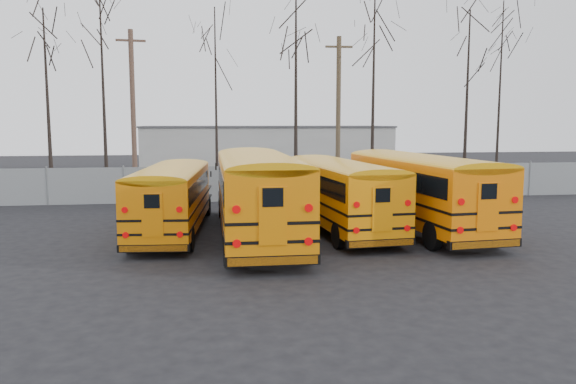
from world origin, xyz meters
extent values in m
plane|color=black|center=(0.00, 0.00, 0.00)|extent=(120.00, 120.00, 0.00)
cube|color=gray|center=(0.00, 12.00, 1.00)|extent=(40.00, 0.04, 2.00)
cube|color=#B1B1AC|center=(2.00, 32.00, 2.00)|extent=(22.00, 8.00, 4.00)
cylinder|color=black|center=(-6.16, -0.10, 0.45)|extent=(0.33, 0.92, 0.90)
cylinder|color=black|center=(-4.13, -0.27, 0.45)|extent=(0.33, 0.92, 0.90)
cylinder|color=black|center=(-5.52, 7.45, 0.45)|extent=(0.33, 0.92, 0.90)
cylinder|color=black|center=(-3.49, 7.28, 0.45)|extent=(0.33, 0.92, 0.90)
cube|color=orange|center=(-4.90, 2.74, 1.51)|extent=(2.96, 8.55, 2.12)
cube|color=orange|center=(-4.48, 7.68, 0.90)|extent=(2.15, 1.70, 0.90)
cube|color=black|center=(-4.92, 2.56, 1.98)|extent=(2.92, 7.65, 0.63)
cube|color=black|center=(-4.84, 3.50, 0.86)|extent=(3.11, 10.10, 0.08)
cube|color=black|center=(-4.84, 3.50, 1.31)|extent=(3.11, 10.10, 0.08)
cube|color=black|center=(-5.25, -1.35, 0.41)|extent=(2.32, 0.39, 0.25)
cube|color=black|center=(-4.42, 8.40, 0.41)|extent=(2.17, 0.36, 0.23)
cube|color=orange|center=(-5.26, -1.45, 1.49)|extent=(0.68, 0.09, 1.40)
cylinder|color=#B20505|center=(-6.11, -1.39, 0.86)|extent=(0.20, 0.05, 0.20)
cylinder|color=#B20505|center=(-4.40, -1.53, 0.86)|extent=(0.20, 0.05, 0.20)
cylinder|color=#B20505|center=(-6.11, -1.39, 1.67)|extent=(0.20, 0.05, 0.20)
cylinder|color=#B20505|center=(-4.40, -1.53, 1.67)|extent=(0.20, 0.05, 0.20)
cylinder|color=black|center=(-2.89, -2.42, 0.54)|extent=(0.31, 1.09, 1.08)
cylinder|color=black|center=(-0.45, -2.43, 0.54)|extent=(0.31, 1.09, 1.08)
cylinder|color=black|center=(-2.82, 6.68, 0.54)|extent=(0.31, 1.09, 1.08)
cylinder|color=black|center=(-0.38, 6.66, 0.54)|extent=(0.31, 1.09, 1.08)
cube|color=orange|center=(-1.64, 1.10, 1.81)|extent=(2.79, 10.09, 2.55)
cube|color=orange|center=(-1.60, 7.05, 1.08)|extent=(2.45, 1.86, 1.08)
cube|color=black|center=(-1.64, 0.88, 2.38)|extent=(2.82, 9.01, 0.76)
cube|color=black|center=(-1.64, 2.02, 1.03)|extent=(2.83, 11.96, 0.10)
cube|color=black|center=(-1.64, 2.02, 1.57)|extent=(2.83, 11.96, 0.10)
cube|color=black|center=(-1.68, -3.83, 0.49)|extent=(2.77, 0.26, 0.30)
cube|color=black|center=(-1.59, 7.92, 0.49)|extent=(2.60, 0.24, 0.28)
cube|color=orange|center=(-1.68, -3.95, 1.79)|extent=(0.81, 0.05, 1.68)
cylinder|color=#B20505|center=(-2.71, -3.96, 1.03)|extent=(0.24, 0.05, 0.24)
cylinder|color=#B20505|center=(-0.65, -3.97, 1.03)|extent=(0.24, 0.05, 0.24)
cylinder|color=#B20505|center=(-2.71, -3.96, 2.00)|extent=(0.24, 0.05, 0.24)
cylinder|color=#B20505|center=(-0.65, -3.97, 2.00)|extent=(0.24, 0.05, 0.24)
cylinder|color=black|center=(1.04, -0.59, 0.48)|extent=(0.34, 0.97, 0.95)
cylinder|color=black|center=(3.18, -0.42, 0.48)|extent=(0.34, 0.97, 0.95)
cylinder|color=black|center=(0.40, 7.36, 0.48)|extent=(0.34, 0.97, 0.95)
cylinder|color=black|center=(2.54, 7.53, 0.48)|extent=(0.34, 0.97, 0.95)
cube|color=orange|center=(1.86, 2.57, 1.59)|extent=(3.08, 9.00, 2.23)
cube|color=orange|center=(1.44, 7.78, 0.95)|extent=(2.26, 1.78, 0.95)
cube|color=black|center=(1.88, 2.38, 2.09)|extent=(3.04, 8.06, 0.67)
cube|color=black|center=(1.80, 3.38, 0.90)|extent=(3.23, 10.63, 0.09)
cube|color=black|center=(1.80, 3.38, 1.38)|extent=(3.23, 10.63, 0.09)
cube|color=black|center=(2.21, -1.74, 0.43)|extent=(2.44, 0.40, 0.27)
cube|color=black|center=(1.38, 8.54, 0.43)|extent=(2.29, 0.37, 0.25)
cube|color=orange|center=(2.22, -1.84, 1.57)|extent=(0.71, 0.09, 1.47)
cylinder|color=#B20505|center=(1.32, -1.93, 0.90)|extent=(0.21, 0.05, 0.21)
cylinder|color=#B20505|center=(3.12, -1.78, 0.90)|extent=(0.21, 0.05, 0.21)
cylinder|color=#B20505|center=(1.32, -1.93, 1.76)|extent=(0.21, 0.05, 0.21)
cylinder|color=#B20505|center=(3.12, -1.78, 1.76)|extent=(0.21, 0.05, 0.21)
cylinder|color=black|center=(4.23, -1.31, 0.51)|extent=(0.38, 1.05, 1.03)
cylinder|color=black|center=(6.55, -1.11, 0.51)|extent=(0.38, 1.05, 1.03)
cylinder|color=black|center=(3.48, 7.30, 0.51)|extent=(0.38, 1.05, 1.03)
cylinder|color=black|center=(5.80, 7.50, 0.51)|extent=(0.38, 1.05, 1.03)
cube|color=orange|center=(5.10, 2.12, 1.72)|extent=(3.39, 9.76, 2.42)
cube|color=orange|center=(4.61, 7.76, 1.03)|extent=(2.46, 1.94, 1.03)
cube|color=black|center=(5.11, 1.91, 2.26)|extent=(3.34, 8.74, 0.72)
cube|color=black|center=(5.02, 2.99, 0.98)|extent=(3.58, 11.52, 0.09)
cube|color=black|center=(5.02, 2.99, 1.49)|extent=(3.58, 11.52, 0.09)
cube|color=black|center=(5.50, -2.55, 0.46)|extent=(2.64, 0.45, 0.29)
cube|color=black|center=(4.54, 8.58, 0.46)|extent=(2.48, 0.42, 0.27)
cube|color=orange|center=(5.51, -2.66, 1.70)|extent=(0.77, 0.11, 1.60)
cylinder|color=#B20505|center=(4.54, -2.75, 0.98)|extent=(0.23, 0.06, 0.23)
cylinder|color=#B20505|center=(6.49, -2.58, 0.98)|extent=(0.23, 0.06, 0.23)
cylinder|color=#B20505|center=(4.54, -2.75, 1.90)|extent=(0.23, 0.06, 0.23)
cylinder|color=#B20505|center=(6.49, -2.58, 1.90)|extent=(0.23, 0.06, 0.23)
cylinder|color=brown|center=(-7.97, 16.80, 5.05)|extent=(0.31, 0.31, 10.10)
cube|color=brown|center=(-7.97, 16.80, 9.43)|extent=(1.80, 0.37, 0.13)
cylinder|color=brown|center=(5.09, 16.59, 4.97)|extent=(0.31, 0.31, 9.94)
cube|color=brown|center=(5.09, 16.59, 9.27)|extent=(1.77, 0.22, 0.13)
cone|color=black|center=(-13.24, 17.68, 5.70)|extent=(0.26, 0.26, 11.41)
cone|color=black|center=(-9.91, 17.93, 6.20)|extent=(0.26, 0.26, 12.40)
cone|color=black|center=(-2.82, 16.96, 5.81)|extent=(0.26, 0.26, 11.62)
cone|color=black|center=(2.06, 15.26, 6.26)|extent=(0.26, 0.26, 12.52)
cone|color=black|center=(6.87, 14.76, 6.13)|extent=(0.26, 0.26, 12.27)
cone|color=black|center=(13.88, 16.43, 5.90)|extent=(0.26, 0.26, 11.81)
cone|color=black|center=(16.97, 17.79, 6.39)|extent=(0.26, 0.26, 12.77)
camera|label=1|loc=(-3.54, -19.52, 4.42)|focal=35.00mm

